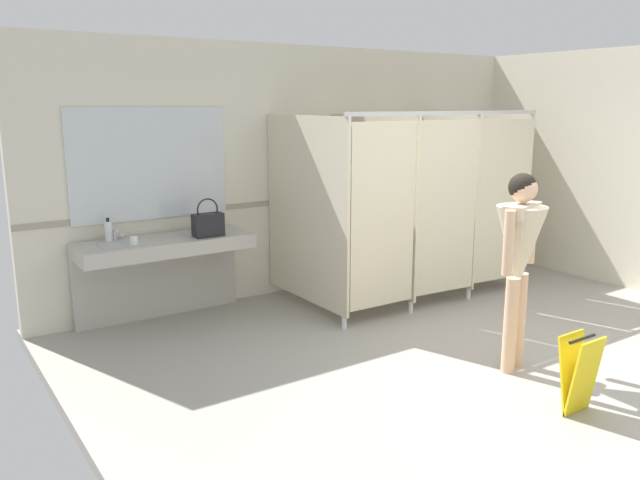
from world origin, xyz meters
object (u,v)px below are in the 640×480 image
object	(u,v)px
person_standing	(520,248)
paper_cup	(134,241)
soap_dispenser	(109,231)
wet_floor_sign	(579,373)
handbag	(208,224)

from	to	relation	value
person_standing	paper_cup	size ratio (longest dim) A/B	19.93
soap_dispenser	paper_cup	world-z (taller)	soap_dispenser
paper_cup	wet_floor_sign	world-z (taller)	paper_cup
soap_dispenser	person_standing	bearing A→B (deg)	-49.44
handbag	wet_floor_sign	distance (m)	3.59
person_standing	soap_dispenser	size ratio (longest dim) A/B	7.16
person_standing	wet_floor_sign	world-z (taller)	person_standing
paper_cup	wet_floor_sign	bearing A→B (deg)	-58.17
person_standing	paper_cup	world-z (taller)	person_standing
paper_cup	wet_floor_sign	distance (m)	3.93
handbag	soap_dispenser	distance (m)	0.94
handbag	person_standing	bearing A→B (deg)	-58.27
paper_cup	wet_floor_sign	xyz separation A→B (m)	(2.05, -3.30, -0.61)
handbag	soap_dispenser	bearing A→B (deg)	159.51
person_standing	soap_dispenser	world-z (taller)	person_standing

